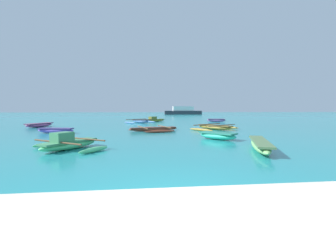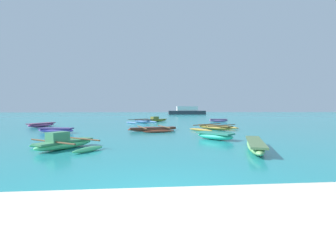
% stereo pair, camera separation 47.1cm
% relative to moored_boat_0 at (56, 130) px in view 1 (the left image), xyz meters
% --- Properties ---
extents(ground_plane, '(240.00, 240.00, 0.00)m').
position_rel_moored_boat_0_xyz_m(ground_plane, '(6.79, -13.31, -0.21)').
color(ground_plane, teal).
extents(moored_boat_0, '(2.75, 1.20, 0.38)m').
position_rel_moored_boat_0_xyz_m(moored_boat_0, '(0.00, 0.00, 0.00)').
color(moored_boat_0, '#7957CC').
rests_on(moored_boat_0, ground_plane).
extents(moored_boat_1, '(4.02, 3.79, 0.47)m').
position_rel_moored_boat_0_xyz_m(moored_boat_1, '(5.87, 11.27, 0.01)').
color(moored_boat_1, '#5681BB').
rests_on(moored_boat_1, ground_plane).
extents(moored_boat_2, '(4.03, 3.73, 0.34)m').
position_rel_moored_boat_0_xyz_m(moored_boat_2, '(7.05, 0.99, -0.06)').
color(moored_boat_2, '#973E2A').
rests_on(moored_boat_2, ground_plane).
extents(moored_boat_3, '(4.47, 4.13, 0.44)m').
position_rel_moored_boat_0_xyz_m(moored_boat_3, '(12.23, 1.54, -0.01)').
color(moored_boat_3, '#A88433').
rests_on(moored_boat_3, ground_plane).
extents(moored_boat_4, '(1.96, 3.78, 0.41)m').
position_rel_moored_boat_0_xyz_m(moored_boat_4, '(11.13, -7.88, 0.02)').
color(moored_boat_4, '#7FBD6C').
rests_on(moored_boat_4, ground_plane).
extents(moored_boat_5, '(1.80, 3.17, 0.38)m').
position_rel_moored_boat_0_xyz_m(moored_boat_5, '(-3.68, 5.93, 0.00)').
color(moored_boat_5, '#CC5E9F').
rests_on(moored_boat_5, ground_plane).
extents(moored_boat_6, '(2.10, 2.28, 0.41)m').
position_rel_moored_boat_0_xyz_m(moored_boat_6, '(10.44, -4.46, 0.02)').
color(moored_boat_6, '#34D0A9').
rests_on(moored_boat_6, ground_plane).
extents(moored_boat_7, '(3.42, 3.02, 0.76)m').
position_rel_moored_boat_0_xyz_m(moored_boat_7, '(3.03, -6.80, 0.04)').
color(moored_boat_7, '#61E28E').
rests_on(moored_boat_7, ground_plane).
extents(moored_boat_8, '(3.17, 3.00, 0.70)m').
position_rel_moored_boat_0_xyz_m(moored_boat_8, '(7.81, 14.22, 0.04)').
color(moored_boat_8, '#A2B037').
rests_on(moored_boat_8, ground_plane).
extents(moored_boat_9, '(2.51, 1.00, 0.43)m').
position_rel_moored_boat_0_xyz_m(moored_boat_9, '(15.98, 12.35, 0.03)').
color(moored_boat_9, '#9A69AC').
rests_on(moored_boat_9, ground_plane).
extents(distant_ferry, '(11.80, 2.60, 2.60)m').
position_rel_moored_boat_0_xyz_m(distant_ferry, '(18.94, 54.26, 0.85)').
color(distant_ferry, '#2D333D').
rests_on(distant_ferry, ground_plane).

